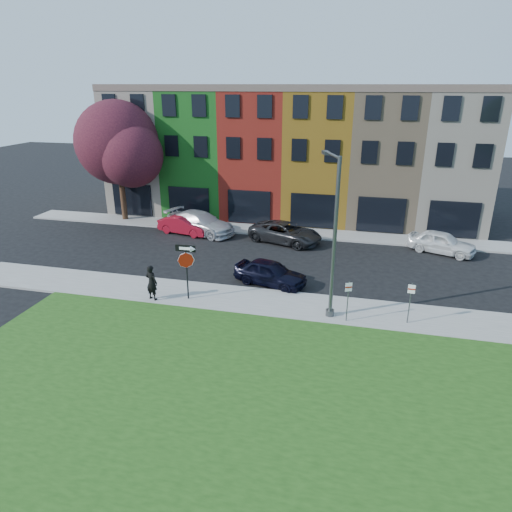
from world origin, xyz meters
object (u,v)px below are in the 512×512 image
(man, at_px, (152,283))
(sedan_near, at_px, (270,273))
(stop_sign, at_px, (186,261))
(street_lamp, at_px, (333,239))

(man, bearing_deg, sedan_near, -131.21)
(stop_sign, relative_size, sedan_near, 0.67)
(man, height_order, sedan_near, man)
(street_lamp, bearing_deg, man, 161.91)
(stop_sign, height_order, man, stop_sign)
(stop_sign, height_order, sedan_near, stop_sign)
(stop_sign, bearing_deg, man, -166.37)
(man, bearing_deg, stop_sign, -148.70)
(street_lamp, bearing_deg, sedan_near, 118.30)
(stop_sign, xyz_separation_m, street_lamp, (7.20, 0.08, 1.72))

